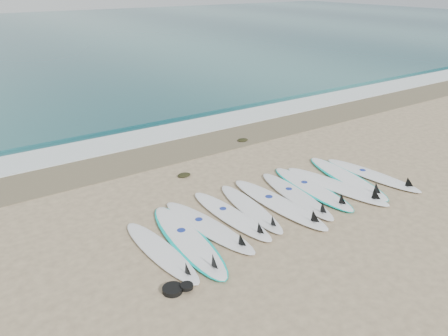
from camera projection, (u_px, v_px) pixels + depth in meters
ground at (277, 205)px, 9.34m from camera, size 120.00×120.00×0.00m
ocean at (5, 39)px, 33.97m from camera, size 120.00×55.00×0.03m
wet_sand_band at (183, 148)px, 12.44m from camera, size 120.00×1.80×0.01m
foam_band at (161, 134)px, 13.50m from camera, size 120.00×1.40×0.04m
wave_crest at (141, 121)px, 14.63m from camera, size 120.00×1.00×0.10m
surfboard_0 at (162, 252)px, 7.66m from camera, size 0.65×2.40×0.30m
surfboard_1 at (188, 240)px, 8.02m from camera, size 0.89×2.86×0.36m
surfboard_2 at (210, 227)px, 8.42m from camera, size 0.90×2.64×0.33m
surfboard_3 at (232, 216)px, 8.82m from camera, size 0.64×2.50×0.32m
surfboard_4 at (251, 209)px, 9.10m from camera, size 0.75×2.41×0.30m
surfboard_5 at (280, 204)px, 9.26m from camera, size 0.72×2.83×0.36m
surfboard_6 at (297, 196)px, 9.62m from camera, size 0.84×2.61×0.33m
surfboard_7 at (313, 188)px, 9.97m from camera, size 0.80×2.65×0.33m
surfboard_8 at (338, 186)px, 10.05m from camera, size 0.99×2.79×0.35m
surfboard_9 at (347, 178)px, 10.49m from camera, size 1.07×2.81×0.35m
surfboard_10 at (374, 175)px, 10.61m from camera, size 0.82×2.61×0.33m
seaweed_near at (184, 175)px, 10.68m from camera, size 0.33×0.26×0.06m
seaweed_far at (243, 140)px, 12.96m from camera, size 0.34×0.26×0.07m
leash_coil at (176, 289)px, 6.77m from camera, size 0.46×0.36×0.11m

